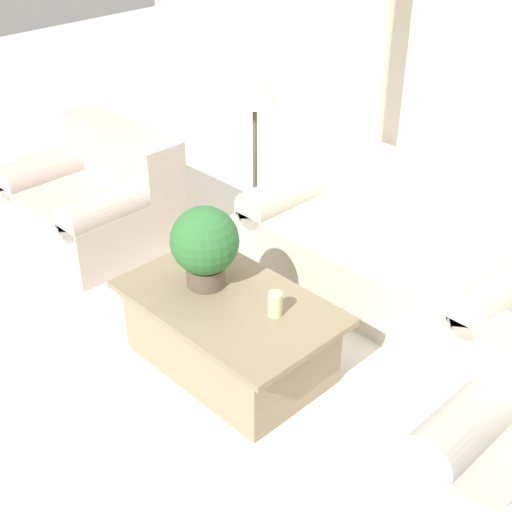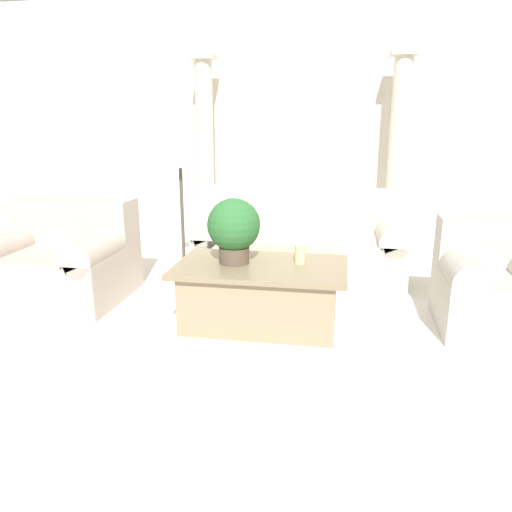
{
  "view_description": "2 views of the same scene",
  "coord_description": "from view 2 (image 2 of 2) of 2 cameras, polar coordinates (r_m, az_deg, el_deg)",
  "views": [
    {
      "loc": [
        2.68,
        -2.71,
        2.92
      ],
      "look_at": [
        -0.12,
        0.02,
        0.49
      ],
      "focal_mm": 50.0,
      "sensor_mm": 36.0,
      "label": 1
    },
    {
      "loc": [
        0.72,
        -4.1,
        1.58
      ],
      "look_at": [
        0.05,
        -0.27,
        0.51
      ],
      "focal_mm": 35.0,
      "sensor_mm": 36.0,
      "label": 2
    }
  ],
  "objects": [
    {
      "name": "ground_plane",
      "position": [
        4.45,
        -0.06,
        -5.42
      ],
      "size": [
        16.0,
        16.0,
        0.0
      ],
      "primitive_type": "plane",
      "color": "silver"
    },
    {
      "name": "wall_back",
      "position": [
        7.14,
        4.27,
        15.47
      ],
      "size": [
        10.0,
        0.06,
        3.2
      ],
      "color": "silver",
      "rests_on": "ground_plane"
    },
    {
      "name": "sofa_long",
      "position": [
        5.21,
        5.16,
        1.64
      ],
      "size": [
        2.06,
        1.0,
        0.87
      ],
      "color": "beige",
      "rests_on": "ground_plane"
    },
    {
      "name": "loveseat",
      "position": [
        4.86,
        -21.31,
        -0.22
      ],
      "size": [
        1.17,
        1.0,
        0.87
      ],
      "color": "#C1B1A3",
      "rests_on": "ground_plane"
    },
    {
      "name": "coffee_table",
      "position": [
        3.94,
        0.58,
        -4.34
      ],
      "size": [
        1.32,
        0.81,
        0.49
      ],
      "color": "#998466",
      "rests_on": "ground_plane"
    },
    {
      "name": "potted_plant",
      "position": [
        3.85,
        -2.55,
        3.25
      ],
      "size": [
        0.41,
        0.41,
        0.51
      ],
      "color": "brown",
      "rests_on": "coffee_table"
    },
    {
      "name": "pillar_candle",
      "position": [
        3.9,
        5.05,
        0.22
      ],
      "size": [
        0.08,
        0.08,
        0.15
      ],
      "color": "beige",
      "rests_on": "coffee_table"
    },
    {
      "name": "floor_lamp",
      "position": [
        5.16,
        -8.67,
        10.82
      ],
      "size": [
        0.34,
        0.34,
        1.4
      ],
      "color": "#4C473D",
      "rests_on": "ground_plane"
    },
    {
      "name": "column_left",
      "position": [
        6.9,
        -5.83,
        12.27
      ],
      "size": [
        0.32,
        0.32,
        2.38
      ],
      "color": "beige",
      "rests_on": "ground_plane"
    },
    {
      "name": "column_right",
      "position": [
        6.67,
        15.88,
        11.68
      ],
      "size": [
        0.32,
        0.32,
        2.38
      ],
      "color": "beige",
      "rests_on": "ground_plane"
    },
    {
      "name": "armchair",
      "position": [
        4.26,
        25.41,
        -2.83
      ],
      "size": [
        0.79,
        0.81,
        0.83
      ],
      "color": "#B7B2A8",
      "rests_on": "ground_plane"
    }
  ]
}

